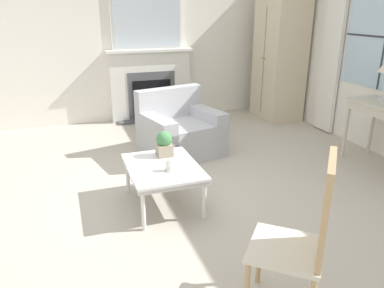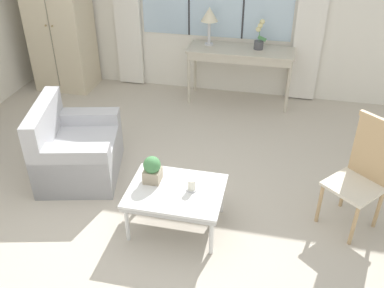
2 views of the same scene
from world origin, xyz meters
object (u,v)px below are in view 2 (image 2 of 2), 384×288
Objects in this scene: potted_orchid at (259,38)px; coffee_table at (176,193)px; armchair_upholstered at (76,152)px; console_table at (241,55)px; side_chair_wooden at (364,169)px; table_lamp at (209,16)px; pillar_candle at (192,185)px; armoire at (59,17)px; potted_plant_small at (152,169)px.

coffee_table is (-0.47, -2.87, -0.57)m from potted_orchid.
console_table is at bearing 55.65° from armchair_upholstered.
armchair_upholstered is 2.96m from side_chair_wooden.
armchair_upholstered is at bearing -124.35° from console_table.
potted_orchid reaches higher than side_chair_wooden.
armchair_upholstered is 1.28× the size of coffee_table.
pillar_candle is at bearing -82.44° from table_lamp.
console_table is at bearing 121.10° from side_chair_wooden.
pillar_candle is (2.61, -2.74, -0.61)m from armoire.
side_chair_wooden reaches higher than pillar_candle.
potted_orchid reaches higher than armchair_upholstered.
armchair_upholstered is at bearing 154.36° from potted_plant_small.
console_table is 2.72m from armchair_upholstered.
armchair_upholstered is at bearing 158.67° from pillar_candle.
console_table is 2.76× the size of table_lamp.
side_chair_wooden is 1.58m from pillar_candle.
table_lamp is at bearing 94.67° from coffee_table.
potted_plant_small is (-0.01, -2.79, -0.65)m from table_lamp.
coffee_table is at bearing -99.40° from potted_orchid.
table_lamp reaches higher than potted_orchid.
table_lamp is 2.97m from pillar_candle.
coffee_table is (2.47, -2.77, -0.71)m from armoire.
armchair_upholstered reaches higher than console_table.
armchair_upholstered is 4.28× the size of potted_plant_small.
potted_orchid is at bearing 80.60° from coffee_table.
potted_orchid reaches higher than coffee_table.
potted_plant_small is at bearing -25.64° from armchair_upholstered.
table_lamp reaches higher than potted_plant_small.
potted_orchid is at bearing 14.65° from console_table.
table_lamp is at bearing 170.91° from console_table.
armoire is at bearing 129.69° from potted_plant_small.
armoire is at bearing 118.58° from armchair_upholstered.
armoire is 3.52m from potted_plant_small.
potted_orchid is 1.59× the size of potted_plant_small.
side_chair_wooden is 4.15× the size of potted_plant_small.
table_lamp reaches higher than armchair_upholstered.
potted_orchid is 0.48× the size of coffee_table.
side_chair_wooden is 8.54× the size of pillar_candle.
potted_plant_small is (2.23, -2.68, -0.53)m from armoire.
side_chair_wooden reaches higher than coffee_table.
table_lamp is 4.20× the size of pillar_candle.
potted_orchid is at bearing 52.45° from armchair_upholstered.
coffee_table is 0.31m from potted_plant_small.
coffee_table is at bearing -19.18° from potted_plant_small.
armchair_upholstered is (1.19, -2.18, -0.80)m from armoire.
table_lamp reaches higher than side_chair_wooden.
console_table is at bearing 0.80° from armoire.
coffee_table is (-1.66, -0.45, -0.22)m from side_chair_wooden.
side_chair_wooden is 1.25× the size of coffee_table.
pillar_candle is (-0.33, -2.84, -0.48)m from potted_orchid.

